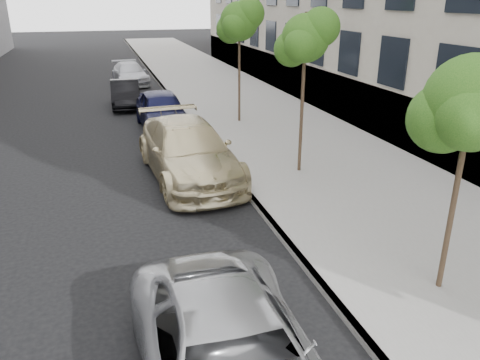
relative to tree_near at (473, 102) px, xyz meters
name	(u,v)px	position (x,y,z in m)	size (l,w,h in m)	color
sidewalk	(213,84)	(1.07, 22.50, -3.49)	(6.40, 72.00, 0.14)	gray
curb	(163,87)	(-2.05, 22.50, -3.49)	(0.15, 72.00, 0.14)	#9E9B93
tree_near	(473,102)	(0.00, 0.00, 0.00)	(1.84, 1.64, 4.33)	#38281C
tree_mid	(306,38)	(0.00, 6.50, 0.48)	(1.70, 1.50, 4.75)	#38281C
tree_far	(240,21)	(0.00, 13.00, 0.66)	(1.85, 1.65, 5.00)	#38281C
suv	(188,150)	(-3.33, 7.25, -2.73)	(2.35, 5.77, 1.67)	beige
sedan_blue	(162,110)	(-3.33, 13.05, -2.78)	(1.86, 4.62, 1.57)	black
sedan_black	(125,94)	(-4.49, 17.91, -2.92)	(1.36, 3.91, 1.29)	black
sedan_rear	(130,74)	(-3.79, 24.49, -2.90)	(1.85, 4.56, 1.32)	#B1B3BA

